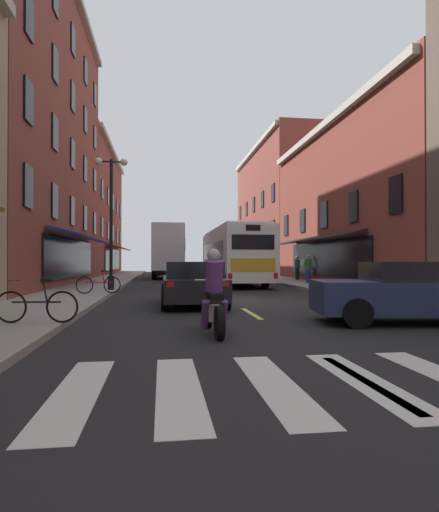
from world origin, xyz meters
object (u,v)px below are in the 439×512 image
pedestrian_mid (297,268)px  street_lamp_twin (111,217)px  sedan_far (416,292)px  sedan_near (168,268)px  bicycle_near (99,284)px  transit_bus (233,255)px  sedan_mid (193,283)px  motorcycle_rider (214,297)px  bicycle_mid (37,305)px  box_truck (169,252)px  pedestrian_near (308,268)px

pedestrian_mid → street_lamp_twin: street_lamp_twin is taller
pedestrian_mid → street_lamp_twin: 14.46m
sedan_far → sedan_near: bearing=98.6°
sedan_near → street_lamp_twin: bearing=-96.7°
sedan_near → bicycle_near: 26.23m
transit_bus → bicycle_near: (-6.74, -8.46, -1.24)m
sedan_mid → motorcycle_rider: bearing=-89.7°
sedan_far → motorcycle_rider: size_ratio=2.27×
bicycle_near → pedestrian_mid: size_ratio=1.08×
transit_bus → pedestrian_mid: transit_bus is taller
bicycle_mid → sedan_near: bearing=84.7°
street_lamp_twin → sedan_far: bearing=-52.0°
box_truck → sedan_near: bearing=89.6°
sedan_mid → motorcycle_rider: motorcycle_rider is taller
sedan_near → sedan_mid: size_ratio=0.97×
bicycle_mid → street_lamp_twin: (0.34, 10.04, 2.84)m
sedan_near → street_lamp_twin: size_ratio=0.73×
bicycle_near → transit_bus: bearing=51.4°
transit_bus → sedan_far: 16.69m
sedan_mid → street_lamp_twin: 7.02m
box_truck → sedan_near: size_ratio=1.70×
motorcycle_rider → pedestrian_mid: pedestrian_mid is taller
transit_bus → box_truck: box_truck is taller
bicycle_near → street_lamp_twin: 3.53m
motorcycle_rider → bicycle_near: motorcycle_rider is taller
bicycle_mid → pedestrian_mid: bearing=58.1°
box_truck → bicycle_near: box_truck is taller
sedan_mid → bicycle_near: sedan_mid is taller
sedan_mid → bicycle_mid: 5.62m
pedestrian_near → bicycle_mid: bearing=43.4°
box_truck → sedan_far: size_ratio=1.54×
pedestrian_mid → sedan_near: bearing=92.7°
sedan_near → pedestrian_near: pedestrian_near is taller
transit_bus → pedestrian_near: (3.95, -2.25, -0.76)m
box_truck → motorcycle_rider: size_ratio=3.48×
bicycle_near → pedestrian_near: bearing=30.1°
sedan_near → sedan_far: size_ratio=0.90×
bicycle_near → bicycle_mid: 7.96m
motorcycle_rider → pedestrian_mid: (8.09, 19.70, 0.24)m
transit_bus → sedan_mid: (-3.31, -12.05, -1.04)m
motorcycle_rider → pedestrian_mid: 21.30m
box_truck → sedan_mid: box_truck is taller
street_lamp_twin → motorcycle_rider: bearing=-73.7°
motorcycle_rider → bicycle_near: size_ratio=1.21×
sedan_mid → street_lamp_twin: street_lamp_twin is taller
box_truck → pedestrian_near: size_ratio=4.48×
transit_bus → box_truck: bearing=114.3°
street_lamp_twin → bicycle_near: bearing=-96.5°
sedan_mid → pedestrian_mid: (8.11, 14.37, 0.24)m
motorcycle_rider → bicycle_mid: bearing=164.9°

